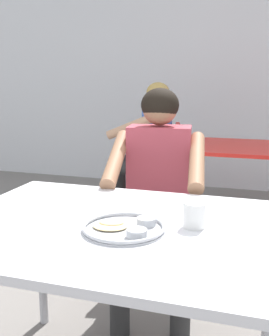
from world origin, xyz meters
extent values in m
cube|color=white|center=(0.00, 3.46, 1.70)|extent=(12.00, 0.12, 3.40)
cube|color=silver|center=(-0.07, -0.03, 0.74)|extent=(1.23, 0.91, 0.03)
cylinder|color=#B2B2B7|center=(-0.62, 0.36, 0.36)|extent=(0.04, 0.04, 0.72)
cylinder|color=#B7BABF|center=(-0.02, -0.09, 0.76)|extent=(0.28, 0.28, 0.01)
torus|color=#B7BABF|center=(-0.02, -0.09, 0.77)|extent=(0.28, 0.28, 0.01)
cylinder|color=#B2B5BA|center=(0.05, -0.15, 0.77)|extent=(0.07, 0.07, 0.03)
cylinder|color=#B77F23|center=(0.05, -0.15, 0.78)|extent=(0.06, 0.06, 0.01)
cylinder|color=#B2B5BA|center=(0.05, -0.03, 0.77)|extent=(0.07, 0.07, 0.03)
cylinder|color=#C65119|center=(0.05, -0.03, 0.78)|extent=(0.06, 0.06, 0.01)
ellipsoid|color=#E5C689|center=(-0.07, -0.09, 0.76)|extent=(0.13, 0.11, 0.01)
ellipsoid|color=#DAC285|center=(-0.07, -0.08, 0.77)|extent=(0.09, 0.08, 0.01)
cylinder|color=white|center=(0.20, 0.01, 0.80)|extent=(0.08, 0.08, 0.09)
cylinder|color=#593319|center=(0.20, 0.01, 0.82)|extent=(0.07, 0.07, 0.02)
cube|color=silver|center=(-0.11, 0.85, 0.45)|extent=(0.50, 0.50, 0.04)
cube|color=silver|center=(-0.14, 1.05, 0.67)|extent=(0.42, 0.10, 0.41)
cylinder|color=silver|center=(0.09, 0.70, 0.22)|extent=(0.03, 0.03, 0.43)
cylinder|color=silver|center=(-0.27, 0.65, 0.22)|extent=(0.03, 0.03, 0.43)
cylinder|color=silver|center=(0.04, 1.05, 0.22)|extent=(0.03, 0.03, 0.43)
cylinder|color=silver|center=(-0.32, 1.00, 0.22)|extent=(0.03, 0.03, 0.43)
cylinder|color=#2D2D2D|center=(0.09, 0.43, 0.23)|extent=(0.10, 0.10, 0.47)
cylinder|color=#2D2D2D|center=(0.06, 0.62, 0.51)|extent=(0.18, 0.41, 0.12)
cylinder|color=#2D2D2D|center=(-0.21, 0.38, 0.23)|extent=(0.10, 0.10, 0.47)
cylinder|color=#2D2D2D|center=(-0.23, 0.58, 0.51)|extent=(0.18, 0.41, 0.12)
cube|color=#B23F4C|center=(-0.11, 0.80, 0.76)|extent=(0.37, 0.25, 0.50)
cylinder|color=#996B4C|center=(0.11, 0.65, 0.86)|extent=(0.14, 0.46, 0.25)
cylinder|color=#996B4C|center=(-0.29, 0.59, 0.86)|extent=(0.14, 0.46, 0.25)
sphere|color=#996B4C|center=(-0.11, 0.80, 1.11)|extent=(0.19, 0.19, 0.19)
ellipsoid|color=black|center=(-0.11, 0.80, 1.12)|extent=(0.21, 0.20, 0.18)
cube|color=red|center=(0.24, 2.15, 0.70)|extent=(0.87, 0.84, 0.03)
cylinder|color=#AD1E18|center=(-0.14, 1.79, 0.34)|extent=(0.04, 0.04, 0.68)
cylinder|color=#AD1E18|center=(-0.14, 2.51, 0.34)|extent=(0.04, 0.04, 0.68)
cube|color=red|center=(-0.47, 2.20, 0.43)|extent=(0.48, 0.49, 0.04)
cube|color=red|center=(-0.30, 2.25, 0.66)|extent=(0.12, 0.39, 0.41)
cylinder|color=red|center=(-0.59, 2.01, 0.21)|extent=(0.03, 0.03, 0.42)
cylinder|color=red|center=(-0.67, 2.33, 0.21)|extent=(0.03, 0.03, 0.42)
cylinder|color=red|center=(-0.28, 2.08, 0.21)|extent=(0.03, 0.03, 0.42)
cylinder|color=red|center=(-0.36, 2.40, 0.21)|extent=(0.03, 0.03, 0.42)
cylinder|color=#272727|center=(-0.86, 1.99, 0.23)|extent=(0.10, 0.10, 0.45)
cylinder|color=#272727|center=(-0.66, 2.00, 0.49)|extent=(0.40, 0.13, 0.12)
cylinder|color=#272727|center=(-0.87, 2.29, 0.23)|extent=(0.10, 0.10, 0.45)
cylinder|color=#272727|center=(-0.67, 2.30, 0.49)|extent=(0.40, 0.13, 0.12)
cube|color=#4C72C6|center=(-0.46, 2.15, 0.76)|extent=(0.21, 0.34, 0.54)
cylinder|color=tan|center=(-0.64, 1.94, 0.87)|extent=(0.46, 0.08, 0.25)
cylinder|color=tan|center=(-0.65, 2.35, 0.87)|extent=(0.46, 0.08, 0.25)
sphere|color=tan|center=(-0.46, 2.15, 1.13)|extent=(0.19, 0.19, 0.19)
ellipsoid|color=tan|center=(-0.46, 2.15, 1.15)|extent=(0.21, 0.20, 0.18)
camera|label=1|loc=(0.40, -1.30, 1.25)|focal=42.61mm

